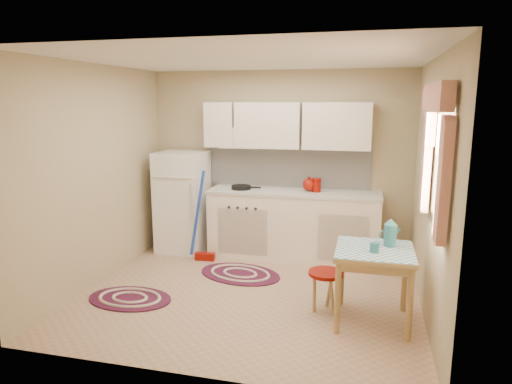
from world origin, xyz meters
TOP-DOWN VIEW (x-y plane):
  - room_shell at (0.16, 0.24)m, footprint 3.64×3.60m
  - fridge at (-1.30, 1.25)m, footprint 0.65×0.60m
  - broom at (-0.85, 0.90)m, footprint 0.29×0.14m
  - base_cabinets at (0.27, 1.30)m, footprint 2.25×0.60m
  - countertop at (0.27, 1.30)m, footprint 2.27×0.62m
  - frying_pan at (-0.44, 1.25)m, footprint 0.29×0.29m
  - red_kettle at (0.47, 1.30)m, footprint 0.23×0.21m
  - red_canister at (0.57, 1.30)m, footprint 0.13×0.13m
  - table at (1.30, -0.35)m, footprint 0.72×0.72m
  - stool at (0.85, -0.24)m, footprint 0.45×0.45m
  - coffee_pot at (1.44, -0.23)m, footprint 0.16×0.15m
  - mug at (1.30, -0.45)m, footprint 0.11×0.11m
  - rug_center at (-0.26, 0.51)m, footprint 1.16×0.90m
  - rug_left at (-1.21, -0.46)m, footprint 0.94×0.64m

SIDE VIEW (x-z plane):
  - rug_center at x=-0.26m, z-range 0.00..0.02m
  - rug_left at x=-1.21m, z-range 0.00..0.02m
  - stool at x=0.85m, z-range 0.00..0.42m
  - table at x=1.30m, z-range 0.00..0.72m
  - base_cabinets at x=0.27m, z-range 0.00..0.88m
  - broom at x=-0.85m, z-range 0.00..1.20m
  - fridge at x=-1.30m, z-range 0.00..1.40m
  - mug at x=1.30m, z-range 0.72..0.82m
  - coffee_pot at x=1.44m, z-range 0.72..1.01m
  - countertop at x=0.27m, z-range 0.88..0.92m
  - frying_pan at x=-0.44m, z-range 0.92..0.97m
  - red_canister at x=0.57m, z-range 0.92..1.08m
  - red_kettle at x=0.47m, z-range 0.92..1.10m
  - room_shell at x=0.16m, z-range 0.34..2.86m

